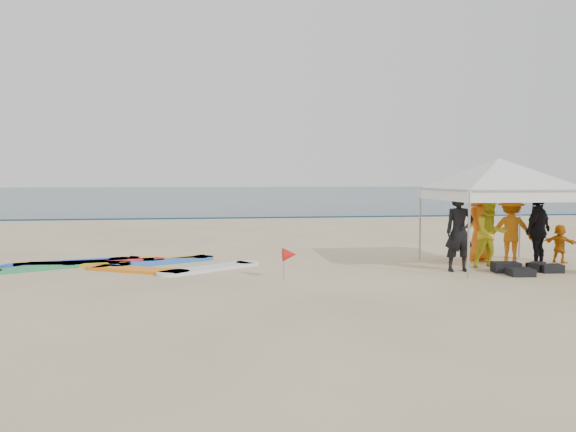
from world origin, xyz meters
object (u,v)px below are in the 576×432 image
Objects in this scene: person_black_b at (538,231)px; marker_pennant at (289,255)px; person_seated at (560,244)px; person_orange_a at (511,230)px; person_orange_b at (480,224)px; person_black_a at (459,232)px; person_yellow at (491,233)px; canopy_tent at (499,159)px; surfboard_spread at (121,264)px.

person_black_b reaches higher than marker_pennant.
marker_pennant is (-6.80, -1.21, 0.03)m from person_seated.
person_seated is at bearing 10.11° from marker_pennant.
person_orange_a is 0.88× the size of person_orange_b.
person_black_a is 1.09× the size of person_yellow.
person_orange_b reaches higher than marker_pennant.
surfboard_spread is at bearing 171.07° from canopy_tent.
person_black_b reaches higher than person_seated.
surfboard_spread is (-9.20, 1.00, -0.78)m from person_orange_a.
person_black_b reaches higher than person_yellow.
person_orange_a is (1.69, 0.83, -0.06)m from person_black_a.
person_orange_b is (-0.46, 0.63, 0.11)m from person_orange_a.
canopy_tent reaches higher than person_black_a.
surfboard_spread is (-8.45, 1.45, -0.76)m from person_yellow.
person_seated reaches higher than surfboard_spread.
marker_pennant is at bearing 35.97° from person_orange_a.
marker_pennant is (-3.83, -0.37, -0.38)m from person_black_a.
person_seated is (1.29, 0.01, -0.35)m from person_orange_a.
person_yellow is 2.50× the size of marker_pennant.
person_orange_b is at bearing -30.14° from person_orange_a.
marker_pennant is at bearing 71.40° from person_seated.
person_seated is (2.05, 0.47, -0.33)m from person_yellow.
person_black_b is at bearing -9.08° from surfboard_spread.
person_orange_b is at bearing 19.95° from marker_pennant.
person_black_a reaches higher than person_seated.
marker_pennant is (-5.87, -0.67, -0.35)m from person_black_b.
person_orange_a is at bearing 27.99° from person_black_a.
person_black_b is (2.05, 0.30, -0.03)m from person_black_a.
person_black_a reaches higher than person_black_b.
person_orange_b is 1.87m from canopy_tent.
person_yellow is at bearing -9.77° from surfboard_spread.
canopy_tent is (-0.08, -1.00, 1.58)m from person_orange_b.
marker_pennant is (-5.51, -1.20, -0.32)m from person_orange_a.
person_orange_a is 5.65m from marker_pennant.
canopy_tent is at bearing 56.16° from person_orange_b.
marker_pennant reaches higher than surfboard_spread.
canopy_tent is 5.42m from marker_pennant.
person_black_a reaches higher than person_yellow.
person_orange_b is at bearing 41.80° from person_seated.
canopy_tent is (0.21, 0.09, 1.70)m from person_yellow.
canopy_tent reaches higher than person_seated.
person_orange_b is (0.29, 1.09, 0.13)m from person_yellow.
person_yellow is at bearing -156.39° from canopy_tent.
person_orange_a is at bearing -87.52° from person_black_b.
person_orange_a is 2.55× the size of marker_pennant.
person_orange_a is 1.34m from person_seated.
marker_pennant is at bearing -170.46° from canopy_tent.
person_orange_a is at bearing 12.30° from marker_pennant.
surfboard_spread is (-7.52, 1.83, -0.84)m from person_black_a.
person_black_b is 9.72m from surfboard_spread.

